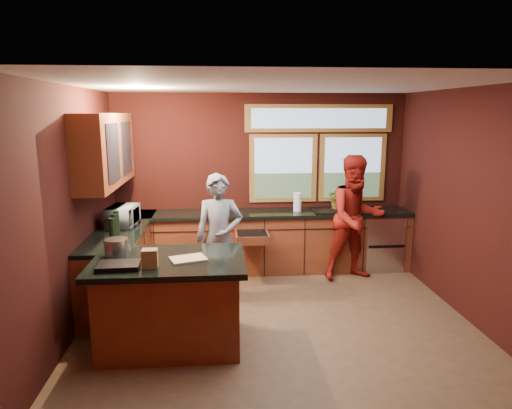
{
  "coord_description": "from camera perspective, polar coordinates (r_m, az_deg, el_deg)",
  "views": [
    {
      "loc": [
        -0.65,
        -5.03,
        2.42
      ],
      "look_at": [
        -0.21,
        0.4,
        1.31
      ],
      "focal_mm": 32.0,
      "sensor_mm": 36.0,
      "label": 1
    }
  ],
  "objects": [
    {
      "name": "floor",
      "position": [
        5.62,
        2.51,
        -13.99
      ],
      "size": [
        4.5,
        4.5,
        0.0
      ],
      "primitive_type": "plane",
      "color": "brown",
      "rests_on": "ground"
    },
    {
      "name": "room_shell",
      "position": [
        5.39,
        -4.09,
        4.9
      ],
      "size": [
        4.52,
        4.02,
        2.71
      ],
      "color": "black",
      "rests_on": "ground"
    },
    {
      "name": "back_counter",
      "position": [
        7.05,
        2.43,
        -4.57
      ],
      "size": [
        4.5,
        0.64,
        0.93
      ],
      "color": "#592715",
      "rests_on": "floor"
    },
    {
      "name": "left_counter",
      "position": [
        6.33,
        -16.41,
        -6.93
      ],
      "size": [
        0.64,
        2.3,
        0.93
      ],
      "color": "#592715",
      "rests_on": "floor"
    },
    {
      "name": "island",
      "position": [
        4.93,
        -10.64,
        -11.84
      ],
      "size": [
        1.55,
        1.05,
        0.95
      ],
      "color": "#592715",
      "rests_on": "floor"
    },
    {
      "name": "person_grey",
      "position": [
        5.87,
        -4.61,
        -4.2
      ],
      "size": [
        0.61,
        0.4,
        1.66
      ],
      "primitive_type": "imported",
      "rotation": [
        0.0,
        0.0,
        -0.01
      ],
      "color": "slate",
      "rests_on": "floor"
    },
    {
      "name": "person_red",
      "position": [
        6.75,
        12.36,
        -1.66
      ],
      "size": [
        1.0,
        0.85,
        1.82
      ],
      "primitive_type": "imported",
      "rotation": [
        0.0,
        0.0,
        0.2
      ],
      "color": "maroon",
      "rests_on": "floor"
    },
    {
      "name": "microwave",
      "position": [
        6.24,
        -16.31,
        -1.44
      ],
      "size": [
        0.39,
        0.53,
        0.28
      ],
      "primitive_type": "imported",
      "rotation": [
        0.0,
        0.0,
        1.47
      ],
      "color": "#999999",
      "rests_on": "left_counter"
    },
    {
      "name": "potted_plant",
      "position": [
        7.14,
        10.26,
        0.8
      ],
      "size": [
        0.33,
        0.29,
        0.37
      ],
      "primitive_type": "imported",
      "color": "#999999",
      "rests_on": "back_counter"
    },
    {
      "name": "paper_towel",
      "position": [
        6.96,
        5.19,
        0.31
      ],
      "size": [
        0.12,
        0.12,
        0.28
      ],
      "primitive_type": "cylinder",
      "color": "white",
      "rests_on": "back_counter"
    },
    {
      "name": "cutting_board",
      "position": [
        4.7,
        -8.47,
        -6.74
      ],
      "size": [
        0.41,
        0.35,
        0.02
      ],
      "primitive_type": "cube",
      "rotation": [
        0.0,
        0.0,
        0.33
      ],
      "color": "tan",
      "rests_on": "island"
    },
    {
      "name": "stock_pot",
      "position": [
        4.97,
        -17.04,
        -5.14
      ],
      "size": [
        0.24,
        0.24,
        0.18
      ],
      "primitive_type": "cylinder",
      "color": "#ACACB1",
      "rests_on": "island"
    },
    {
      "name": "paper_bag",
      "position": [
        4.52,
        -13.12,
        -6.58
      ],
      "size": [
        0.15,
        0.12,
        0.18
      ],
      "primitive_type": "cube",
      "rotation": [
        0.0,
        0.0,
        0.03
      ],
      "color": "brown",
      "rests_on": "island"
    },
    {
      "name": "black_tray",
      "position": [
        4.6,
        -16.81,
        -7.34
      ],
      "size": [
        0.42,
        0.3,
        0.05
      ],
      "primitive_type": "cube",
      "rotation": [
        0.0,
        0.0,
        0.06
      ],
      "color": "black",
      "rests_on": "island"
    }
  ]
}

